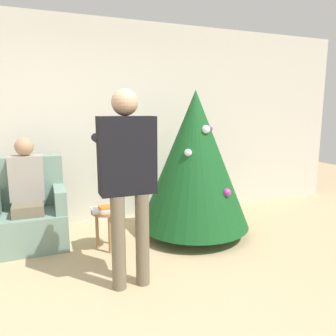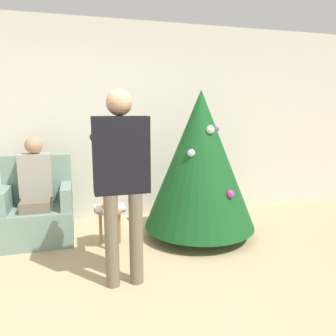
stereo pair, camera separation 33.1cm
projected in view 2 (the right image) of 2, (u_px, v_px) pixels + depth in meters
name	position (u px, v px, depth m)	size (l,w,h in m)	color
ground_plane	(134.00, 304.00, 2.60)	(14.00, 14.00, 0.00)	tan
wall_back	(104.00, 123.00, 4.47)	(8.00, 0.06, 2.70)	beige
christmas_tree	(200.00, 160.00, 3.88)	(1.33, 1.33, 1.75)	brown
armchair	(38.00, 211.00, 3.85)	(0.79, 0.66, 0.99)	gray
person_seated	(36.00, 185.00, 3.77)	(0.36, 0.46, 1.22)	#6B604C
person_standing	(121.00, 169.00, 2.78)	(0.48, 0.57, 1.69)	#6B604C
side_stool	(110.00, 215.00, 3.64)	(0.35, 0.35, 0.45)	#A37547
laptop	(110.00, 207.00, 3.63)	(0.33, 0.24, 0.02)	silver
book	(110.00, 205.00, 3.62)	(0.17, 0.14, 0.02)	orange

